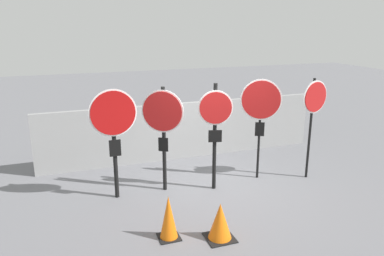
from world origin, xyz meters
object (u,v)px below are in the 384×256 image
object	(u,v)px
stop_sign_2	(215,120)
stop_sign_1	(163,121)
stop_sign_3	(261,106)
traffic_cone_1	(169,218)
stop_sign_4	(314,105)
stop_sign_0	(114,124)
traffic_cone_0	(220,221)

from	to	relation	value
stop_sign_2	stop_sign_1	bearing A→B (deg)	179.03
stop_sign_3	traffic_cone_1	size ratio (longest dim) A/B	3.03
stop_sign_4	traffic_cone_1	world-z (taller)	stop_sign_4
stop_sign_1	traffic_cone_1	xyz separation A→B (m)	(-0.42, -1.76, -1.15)
stop_sign_0	traffic_cone_0	bearing A→B (deg)	-58.60
stop_sign_2	stop_sign_3	size ratio (longest dim) A/B	1.00
stop_sign_3	traffic_cone_1	world-z (taller)	stop_sign_3
stop_sign_2	traffic_cone_1	size ratio (longest dim) A/B	3.02
stop_sign_1	traffic_cone_0	size ratio (longest dim) A/B	3.51
stop_sign_2	stop_sign_0	bearing A→B (deg)	-172.52
stop_sign_2	traffic_cone_0	world-z (taller)	stop_sign_2
stop_sign_0	stop_sign_3	size ratio (longest dim) A/B	0.98
stop_sign_4	stop_sign_0	bearing A→B (deg)	161.79
traffic_cone_1	stop_sign_2	bearing A→B (deg)	45.74
stop_sign_3	traffic_cone_0	xyz separation A→B (m)	(-1.80, -1.96, -1.38)
stop_sign_3	traffic_cone_0	distance (m)	2.99
stop_sign_1	traffic_cone_0	bearing A→B (deg)	-49.17
stop_sign_3	stop_sign_2	bearing A→B (deg)	-145.33
stop_sign_2	traffic_cone_0	bearing A→B (deg)	-94.96
stop_sign_1	stop_sign_4	xyz separation A→B (m)	(3.25, -0.46, 0.18)
stop_sign_1	traffic_cone_1	bearing A→B (deg)	-72.45
stop_sign_1	stop_sign_2	bearing A→B (deg)	14.68
stop_sign_4	stop_sign_1	bearing A→B (deg)	159.66
stop_sign_2	stop_sign_4	world-z (taller)	stop_sign_4
stop_sign_2	stop_sign_3	world-z (taller)	stop_sign_3
stop_sign_0	stop_sign_3	bearing A→B (deg)	-3.34
stop_sign_1	stop_sign_3	distance (m)	2.17
traffic_cone_0	traffic_cone_1	world-z (taller)	traffic_cone_1
traffic_cone_1	traffic_cone_0	bearing A→B (deg)	-21.04
stop_sign_3	stop_sign_4	size ratio (longest dim) A/B	1.00
stop_sign_2	traffic_cone_0	xyz separation A→B (m)	(-0.65, -1.77, -1.20)
traffic_cone_1	stop_sign_4	bearing A→B (deg)	19.53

